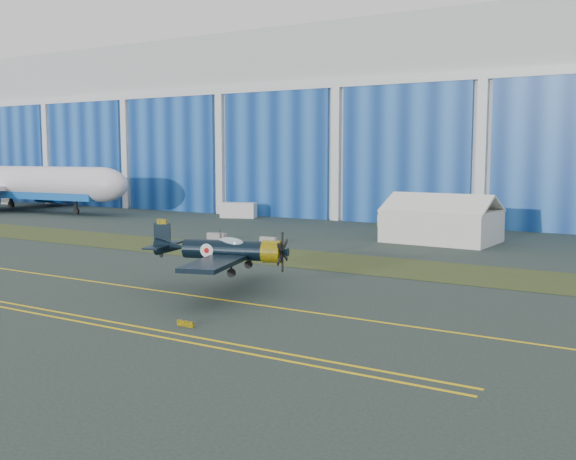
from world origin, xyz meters
The scene contains 14 objects.
ground centered at (0.00, 0.00, 0.00)m, with size 260.00×260.00×0.00m, color #2B3833.
grass_median centered at (0.00, 14.00, 0.02)m, with size 260.00×10.00×0.02m, color #475128.
hangar centered at (0.00, 71.79, 14.96)m, with size 220.00×45.70×30.00m.
taxiway_centreline centered at (0.00, -5.00, 0.01)m, with size 200.00×0.20×0.02m, color yellow.
guard_board_right centered at (22.00, -12.00, 0.17)m, with size 1.20×0.15×0.35m, color yellow.
warbird centered at (17.62, -2.33, 3.08)m, with size 15.37×17.05×4.25m.
jetliner centered at (-59.90, 34.21, 11.32)m, with size 68.80×59.69×22.64m.
tent centered at (22.17, 33.10, 2.83)m, with size 12.53×9.41×5.66m.
shipping_container centered at (-15.08, 44.81, 1.21)m, with size 5.56×2.23×2.41m, color silver.
tug centered at (9.89, 45.99, 0.78)m, with size 2.67×1.67×1.56m, color yellow.
cart centered at (-72.36, 44.13, 0.56)m, with size 1.86×1.12×1.12m, color #EDE9CD.
barrier_a centered at (-0.80, 20.23, 0.45)m, with size 2.00×0.60×0.90m, color gray.
barrier_b centered at (-0.52, 20.60, 0.45)m, with size 2.00×0.60×0.90m, color gray.
barrier_c centered at (6.61, 20.39, 0.45)m, with size 2.00×0.60×0.90m, color #97968F.
Camera 1 is at (47.52, -41.92, 10.18)m, focal length 42.00 mm.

